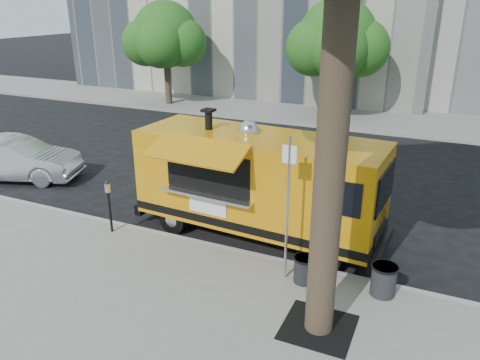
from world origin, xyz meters
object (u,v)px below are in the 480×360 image
object	(u,v)px
parking_meter	(109,200)
sedan	(14,159)
far_tree_a	(165,35)
trash_bin_left	(304,269)
far_tree_b	(337,39)
food_truck	(257,182)
sign_post	(288,202)
trash_bin_right	(384,279)

from	to	relation	value
parking_meter	sedan	bearing A→B (deg)	160.13
sedan	far_tree_a	bearing A→B (deg)	-10.83
far_tree_a	trash_bin_left	bearing A→B (deg)	-49.17
far_tree_a	far_tree_b	xyz separation A→B (m)	(9.00, 0.40, 0.06)
far_tree_a	sedan	distance (m)	12.20
far_tree_a	far_tree_b	world-z (taller)	far_tree_b
far_tree_b	trash_bin_left	bearing A→B (deg)	-78.29
parking_meter	food_truck	bearing A→B (deg)	25.47
food_truck	sedan	bearing A→B (deg)	-179.42
food_truck	sign_post	bearing A→B (deg)	-48.45
food_truck	trash_bin_right	world-z (taller)	food_truck
sign_post	trash_bin_right	distance (m)	2.36
sign_post	sedan	xyz separation A→B (m)	(-9.96, 2.15, -1.16)
trash_bin_left	far_tree_b	bearing A→B (deg)	101.71
sign_post	trash_bin_left	size ratio (longest dim) A/B	5.43
far_tree_a	trash_bin_left	xyz separation A→B (m)	(11.95, -13.83, -3.33)
sign_post	trash_bin_left	xyz separation A→B (m)	(0.40, 0.02, -1.40)
far_tree_a	sign_post	world-z (taller)	far_tree_a
sedan	trash_bin_right	distance (m)	12.02
far_tree_b	sedan	size ratio (longest dim) A/B	1.32
sedan	sign_post	bearing A→B (deg)	-120.78
sign_post	food_truck	bearing A→B (deg)	128.10
food_truck	sedan	xyz separation A→B (m)	(-8.61, 0.43, -0.73)
sign_post	parking_meter	distance (m)	4.64
parking_meter	food_truck	size ratio (longest dim) A/B	0.21
sedan	trash_bin_left	xyz separation A→B (m)	(10.36, -2.13, -0.24)
food_truck	trash_bin_left	world-z (taller)	food_truck
sedan	trash_bin_left	size ratio (longest dim) A/B	7.52
sedan	parking_meter	bearing A→B (deg)	-128.44
far_tree_a	sign_post	size ratio (longest dim) A/B	1.79
parking_meter	trash_bin_right	distance (m)	6.48
food_truck	far_tree_b	bearing A→B (deg)	98.91
sign_post	sedan	size ratio (longest dim) A/B	0.72
sedan	trash_bin_right	world-z (taller)	sedan
parking_meter	trash_bin_right	bearing A→B (deg)	0.23
sign_post	food_truck	world-z (taller)	sign_post
far_tree_a	far_tree_b	distance (m)	9.01
sedan	trash_bin_left	world-z (taller)	sedan
parking_meter	trash_bin_right	size ratio (longest dim) A/B	2.15
far_tree_b	trash_bin_right	distance (m)	15.09
far_tree_a	food_truck	xyz separation A→B (m)	(10.20, -12.13, -2.36)
far_tree_a	sedan	xyz separation A→B (m)	(1.59, -11.70, -3.09)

